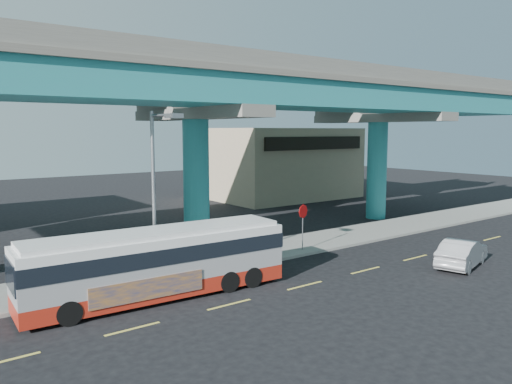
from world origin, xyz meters
TOP-DOWN VIEW (x-y plane):
  - ground at (0.00, 0.00)m, footprint 120.00×120.00m
  - sidewalk at (0.00, 5.50)m, footprint 70.00×4.00m
  - lane_markings at (-0.00, -0.30)m, footprint 58.00×0.12m
  - viaduct at (-0.00, 9.11)m, footprint 52.00×12.40m
  - building_beige at (18.00, 22.98)m, footprint 14.00×10.23m
  - transit_bus at (-5.79, 2.15)m, footprint 11.00×2.91m
  - sedan at (8.37, -2.72)m, footprint 3.65×4.99m
  - street_lamp at (-5.06, 3.45)m, footprint 0.50×2.44m
  - stop_sign at (3.94, 4.18)m, footprint 0.76×0.19m

SIDE VIEW (x-z plane):
  - ground at x=0.00m, z-range 0.00..0.00m
  - lane_markings at x=0.00m, z-range 0.00..0.01m
  - sidewalk at x=0.00m, z-range 0.00..0.15m
  - sedan at x=8.37m, z-range 0.00..1.39m
  - transit_bus at x=-5.79m, z-range 0.13..2.93m
  - stop_sign at x=3.94m, z-range 0.72..3.29m
  - building_beige at x=18.00m, z-range 0.01..7.01m
  - street_lamp at x=-5.06m, z-range 1.28..8.73m
  - viaduct at x=0.00m, z-range 3.29..14.99m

